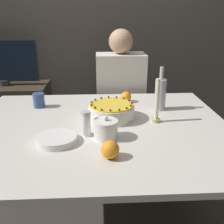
{
  "coord_description": "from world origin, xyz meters",
  "views": [
    {
      "loc": [
        -0.0,
        -1.33,
        1.32
      ],
      "look_at": [
        0.07,
        0.1,
        0.77
      ],
      "focal_mm": 42.0,
      "sensor_mm": 36.0,
      "label": 1
    }
  ],
  "objects_px": {
    "sugar_bowl": "(106,129)",
    "candle": "(157,105)",
    "tv_monitor": "(2,62)",
    "cake": "(112,111)",
    "bottle": "(161,94)",
    "person_man_blue_shirt": "(120,110)",
    "sugar_shaker": "(87,123)"
  },
  "relations": [
    {
      "from": "tv_monitor",
      "to": "bottle",
      "type": "bearing_deg",
      "value": -35.07
    },
    {
      "from": "sugar_bowl",
      "to": "person_man_blue_shirt",
      "type": "xyz_separation_m",
      "value": [
        0.15,
        0.95,
        -0.26
      ]
    },
    {
      "from": "person_man_blue_shirt",
      "to": "tv_monitor",
      "type": "relative_size",
      "value": 1.81
    },
    {
      "from": "sugar_bowl",
      "to": "sugar_shaker",
      "type": "xyz_separation_m",
      "value": [
        -0.1,
        0.04,
        0.02
      ]
    },
    {
      "from": "person_man_blue_shirt",
      "to": "tv_monitor",
      "type": "distance_m",
      "value": 1.19
    },
    {
      "from": "cake",
      "to": "tv_monitor",
      "type": "relative_size",
      "value": 0.4
    },
    {
      "from": "bottle",
      "to": "tv_monitor",
      "type": "distance_m",
      "value": 1.57
    },
    {
      "from": "cake",
      "to": "person_man_blue_shirt",
      "type": "relative_size",
      "value": 0.22
    },
    {
      "from": "person_man_blue_shirt",
      "to": "tv_monitor",
      "type": "bearing_deg",
      "value": -18.02
    },
    {
      "from": "person_man_blue_shirt",
      "to": "candle",
      "type": "bearing_deg",
      "value": 100.63
    },
    {
      "from": "tv_monitor",
      "to": "candle",
      "type": "bearing_deg",
      "value": -42.16
    },
    {
      "from": "candle",
      "to": "tv_monitor",
      "type": "xyz_separation_m",
      "value": [
        -1.22,
        1.1,
        0.06
      ]
    },
    {
      "from": "cake",
      "to": "candle",
      "type": "xyz_separation_m",
      "value": [
        0.25,
        -0.06,
        0.06
      ]
    },
    {
      "from": "sugar_bowl",
      "to": "person_man_blue_shirt",
      "type": "height_order",
      "value": "person_man_blue_shirt"
    },
    {
      "from": "cake",
      "to": "bottle",
      "type": "xyz_separation_m",
      "value": [
        0.32,
        0.14,
        0.06
      ]
    },
    {
      "from": "cake",
      "to": "bottle",
      "type": "height_order",
      "value": "bottle"
    },
    {
      "from": "bottle",
      "to": "tv_monitor",
      "type": "height_order",
      "value": "tv_monitor"
    },
    {
      "from": "cake",
      "to": "tv_monitor",
      "type": "height_order",
      "value": "tv_monitor"
    },
    {
      "from": "cake",
      "to": "bottle",
      "type": "relative_size",
      "value": 0.97
    },
    {
      "from": "cake",
      "to": "tv_monitor",
      "type": "bearing_deg",
      "value": 132.88
    },
    {
      "from": "bottle",
      "to": "candle",
      "type": "bearing_deg",
      "value": -108.12
    },
    {
      "from": "tv_monitor",
      "to": "sugar_bowl",
      "type": "bearing_deg",
      "value": -54.5
    },
    {
      "from": "sugar_shaker",
      "to": "bottle",
      "type": "relative_size",
      "value": 0.47
    },
    {
      "from": "sugar_bowl",
      "to": "tv_monitor",
      "type": "height_order",
      "value": "tv_monitor"
    },
    {
      "from": "sugar_bowl",
      "to": "candle",
      "type": "height_order",
      "value": "candle"
    },
    {
      "from": "tv_monitor",
      "to": "person_man_blue_shirt",
      "type": "bearing_deg",
      "value": -18.02
    },
    {
      "from": "cake",
      "to": "tv_monitor",
      "type": "xyz_separation_m",
      "value": [
        -0.97,
        1.04,
        0.11
      ]
    },
    {
      "from": "candle",
      "to": "tv_monitor",
      "type": "relative_size",
      "value": 0.38
    },
    {
      "from": "candle",
      "to": "bottle",
      "type": "height_order",
      "value": "bottle"
    },
    {
      "from": "sugar_bowl",
      "to": "bottle",
      "type": "height_order",
      "value": "bottle"
    },
    {
      "from": "sugar_bowl",
      "to": "tv_monitor",
      "type": "relative_size",
      "value": 0.19
    },
    {
      "from": "bottle",
      "to": "person_man_blue_shirt",
      "type": "bearing_deg",
      "value": 110.59
    }
  ]
}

